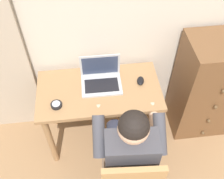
% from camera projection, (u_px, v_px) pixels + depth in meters
% --- Properties ---
extents(wall_back, '(4.80, 0.05, 2.50)m').
position_uv_depth(wall_back, '(126.00, 12.00, 2.12)').
color(wall_back, beige).
rests_on(wall_back, ground_plane).
extents(desk, '(1.05, 0.55, 0.74)m').
position_uv_depth(desk, '(99.00, 99.00, 2.36)').
color(desk, '#9E754C').
rests_on(desk, ground_plane).
extents(dresser, '(0.55, 0.47, 1.10)m').
position_uv_depth(dresser, '(206.00, 87.00, 2.53)').
color(dresser, brown).
rests_on(dresser, ground_plane).
extents(chair, '(0.45, 0.43, 0.88)m').
position_uv_depth(chair, '(130.00, 177.00, 2.01)').
color(chair, brown).
rests_on(chair, ground_plane).
extents(person_seated, '(0.55, 0.60, 1.20)m').
position_uv_depth(person_seated, '(129.00, 144.00, 2.00)').
color(person_seated, '#33384C').
rests_on(person_seated, ground_plane).
extents(laptop, '(0.34, 0.25, 0.24)m').
position_uv_depth(laptop, '(101.00, 78.00, 2.27)').
color(laptop, '#B7BABF').
rests_on(laptop, desk).
extents(computer_mouse, '(0.08, 0.11, 0.03)m').
position_uv_depth(computer_mouse, '(140.00, 81.00, 2.30)').
color(computer_mouse, black).
rests_on(computer_mouse, desk).
extents(desk_clock, '(0.09, 0.09, 0.03)m').
position_uv_depth(desk_clock, '(56.00, 105.00, 2.13)').
color(desk_clock, black).
rests_on(desk_clock, desk).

